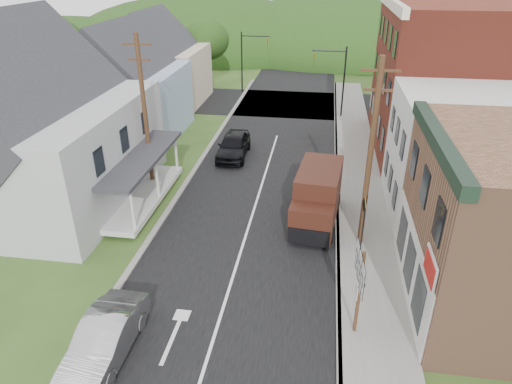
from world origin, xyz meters
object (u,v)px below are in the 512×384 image
at_px(dark_sedan, 234,145).
at_px(warning_sign, 364,216).
at_px(route_sign_cluster, 359,281).
at_px(delivery_van, 317,197).
at_px(silver_sedan, 105,340).

xyz_separation_m(dark_sedan, warning_sign, (8.15, -10.48, 1.07)).
relative_size(route_sign_cluster, warning_sign, 1.28).
distance_m(dark_sedan, warning_sign, 13.32).
xyz_separation_m(delivery_van, warning_sign, (2.17, -2.38, 0.42)).
bearing_deg(silver_sedan, dark_sedan, 87.65).
xyz_separation_m(dark_sedan, delivery_van, (5.98, -8.10, 0.64)).
height_order(dark_sedan, delivery_van, delivery_van).
xyz_separation_m(delivery_van, route_sign_cluster, (1.64, -7.89, 0.95)).
bearing_deg(silver_sedan, warning_sign, 41.46).
relative_size(delivery_van, route_sign_cluster, 1.54).
relative_size(delivery_van, warning_sign, 1.97).
distance_m(route_sign_cluster, warning_sign, 5.56).
height_order(silver_sedan, route_sign_cluster, route_sign_cluster).
relative_size(silver_sedan, delivery_van, 0.85).
distance_m(delivery_van, warning_sign, 3.25).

